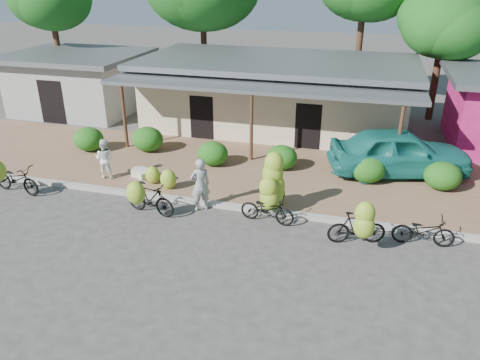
# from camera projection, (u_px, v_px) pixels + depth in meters

# --- Properties ---
(ground) EXTENTS (100.00, 100.00, 0.00)m
(ground) POSITION_uv_depth(u_px,v_px,m) (199.00, 237.00, 13.81)
(ground) COLOR #3F3C3A
(ground) RESTS_ON ground
(sidewalk) EXTENTS (60.00, 6.00, 0.12)m
(sidewalk) POSITION_uv_depth(u_px,v_px,m) (244.00, 171.00, 18.17)
(sidewalk) COLOR #8C694B
(sidewalk) RESTS_ON ground
(curb) EXTENTS (60.00, 0.25, 0.15)m
(curb) POSITION_uv_depth(u_px,v_px,m) (220.00, 205.00, 15.54)
(curb) COLOR #A8A399
(curb) RESTS_ON ground
(shop_main) EXTENTS (13.00, 8.50, 3.35)m
(shop_main) POSITION_uv_depth(u_px,v_px,m) (276.00, 93.00, 22.68)
(shop_main) COLOR beige
(shop_main) RESTS_ON ground
(shop_grey) EXTENTS (7.00, 6.00, 3.15)m
(shop_grey) POSITION_uv_depth(u_px,v_px,m) (79.00, 81.00, 25.50)
(shop_grey) COLOR #9B9B96
(shop_grey) RESTS_ON ground
(tree_near_right) EXTENTS (4.33, 4.15, 6.50)m
(tree_near_right) POSITION_uv_depth(u_px,v_px,m) (441.00, 21.00, 22.80)
(tree_near_right) COLOR #4F311F
(tree_near_right) RESTS_ON ground
(hedge_0) EXTENTS (1.30, 1.17, 1.01)m
(hedge_0) POSITION_uv_depth(u_px,v_px,m) (89.00, 139.00, 19.87)
(hedge_0) COLOR #185212
(hedge_0) RESTS_ON sidewalk
(hedge_1) EXTENTS (1.34, 1.21, 1.05)m
(hedge_1) POSITION_uv_depth(u_px,v_px,m) (148.00, 139.00, 19.82)
(hedge_1) COLOR #185212
(hedge_1) RESTS_ON sidewalk
(hedge_2) EXTENTS (1.23, 1.10, 0.96)m
(hedge_2) POSITION_uv_depth(u_px,v_px,m) (213.00, 153.00, 18.41)
(hedge_2) COLOR #185212
(hedge_2) RESTS_ON sidewalk
(hedge_3) EXTENTS (1.21, 1.09, 0.94)m
(hedge_3) POSITION_uv_depth(u_px,v_px,m) (282.00, 157.00, 18.06)
(hedge_3) COLOR #185212
(hedge_3) RESTS_ON sidewalk
(hedge_4) EXTENTS (1.29, 1.16, 1.01)m
(hedge_4) POSITION_uv_depth(u_px,v_px,m) (367.00, 169.00, 16.94)
(hedge_4) COLOR #185212
(hedge_4) RESTS_ON sidewalk
(hedge_5) EXTENTS (1.28, 1.15, 1.00)m
(hedge_5) POSITION_uv_depth(u_px,v_px,m) (443.00, 176.00, 16.36)
(hedge_5) COLOR #185212
(hedge_5) RESTS_ON sidewalk
(bike_far_left) EXTENTS (2.05, 1.37, 1.46)m
(bike_far_left) POSITION_uv_depth(u_px,v_px,m) (14.00, 178.00, 16.26)
(bike_far_left) COLOR black
(bike_far_left) RESTS_ON ground
(bike_left) EXTENTS (1.85, 1.31, 1.39)m
(bike_left) POSITION_uv_depth(u_px,v_px,m) (148.00, 198.00, 14.80)
(bike_left) COLOR black
(bike_left) RESTS_ON ground
(bike_center) EXTENTS (1.79, 1.27, 2.15)m
(bike_center) POSITION_uv_depth(u_px,v_px,m) (270.00, 194.00, 14.56)
(bike_center) COLOR black
(bike_center) RESTS_ON ground
(bike_right) EXTENTS (1.74, 1.33, 1.63)m
(bike_right) POSITION_uv_depth(u_px,v_px,m) (359.00, 225.00, 13.07)
(bike_right) COLOR black
(bike_right) RESTS_ON ground
(bike_far_right) EXTENTS (1.75, 0.71, 0.90)m
(bike_far_right) POSITION_uv_depth(u_px,v_px,m) (424.00, 231.00, 13.28)
(bike_far_right) COLOR black
(bike_far_right) RESTS_ON ground
(loose_banana_a) EXTENTS (0.53, 0.45, 0.66)m
(loose_banana_a) POSITION_uv_depth(u_px,v_px,m) (152.00, 175.00, 16.88)
(loose_banana_a) COLOR #A2C130
(loose_banana_a) RESTS_ON sidewalk
(loose_banana_b) EXTENTS (0.58, 0.49, 0.73)m
(loose_banana_b) POSITION_uv_depth(u_px,v_px,m) (168.00, 179.00, 16.45)
(loose_banana_b) COLOR #A2C130
(loose_banana_b) RESTS_ON sidewalk
(loose_banana_c) EXTENTS (0.55, 0.47, 0.69)m
(loose_banana_c) POSITION_uv_depth(u_px,v_px,m) (277.00, 193.00, 15.46)
(loose_banana_c) COLOR #A2C130
(loose_banana_c) RESTS_ON sidewalk
(sack_near) EXTENTS (0.86, 0.43, 0.30)m
(sack_near) POSITION_uv_depth(u_px,v_px,m) (144.00, 173.00, 17.47)
(sack_near) COLOR silver
(sack_near) RESTS_ON sidewalk
(sack_far) EXTENTS (0.82, 0.78, 0.28)m
(sack_far) POSITION_uv_depth(u_px,v_px,m) (142.00, 174.00, 17.45)
(sack_far) COLOR silver
(sack_far) RESTS_ON sidewalk
(vendor) EXTENTS (0.78, 0.74, 1.79)m
(vendor) POSITION_uv_depth(u_px,v_px,m) (200.00, 185.00, 15.04)
(vendor) COLOR #959595
(vendor) RESTS_ON ground
(bystander) EXTENTS (0.77, 0.63, 1.49)m
(bystander) POSITION_uv_depth(u_px,v_px,m) (105.00, 158.00, 17.21)
(bystander) COLOR white
(bystander) RESTS_ON sidewalk
(teal_van) EXTENTS (5.53, 3.41, 1.76)m
(teal_van) POSITION_uv_depth(u_px,v_px,m) (400.00, 152.00, 17.43)
(teal_van) COLOR #1A766D
(teal_van) RESTS_ON sidewalk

